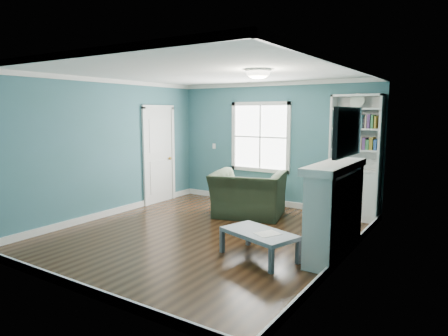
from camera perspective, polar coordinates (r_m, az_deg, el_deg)
The scene contains 13 objects.
floor at distance 6.62m, azimuth -2.77°, elevation -9.43°, with size 5.00×5.00×0.00m, color black.
room_walls at distance 6.33m, azimuth -2.87°, elevation 4.35°, with size 5.00×5.00×5.00m.
trim at distance 6.36m, azimuth -2.85°, elevation 1.25°, with size 4.50×5.00×2.60m.
window at distance 8.61m, azimuth 5.20°, elevation 4.42°, with size 1.40×0.06×1.50m.
bookshelf at distance 7.75m, azimuth 18.18°, elevation -0.26°, with size 0.90×0.35×2.31m.
fireplace at distance 5.73m, azimuth 15.67°, elevation -5.91°, with size 0.44×1.58×1.30m.
tv at distance 5.54m, azimuth 17.29°, elevation 4.96°, with size 0.06×1.10×0.65m, color black.
door at distance 8.86m, azimuth -9.26°, elevation 2.00°, with size 0.12×0.98×2.17m.
ceiling_fixture at distance 5.95m, azimuth 4.90°, elevation 13.41°, with size 0.38×0.38×0.15m.
light_switch at distance 9.25m, azimuth -1.43°, elevation 3.15°, with size 0.08×0.01×0.12m, color white.
recliner at distance 7.61m, azimuth 3.50°, elevation -2.70°, with size 1.31×0.85×1.15m, color black.
coffee_table at distance 5.53m, azimuth 5.00°, elevation -9.50°, with size 1.15×0.85×0.37m.
paper_sheet at distance 5.43m, azimuth 6.26°, elevation -9.30°, with size 0.24×0.31×0.00m, color white.
Camera 1 is at (3.69, -5.13, 1.99)m, focal length 32.00 mm.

